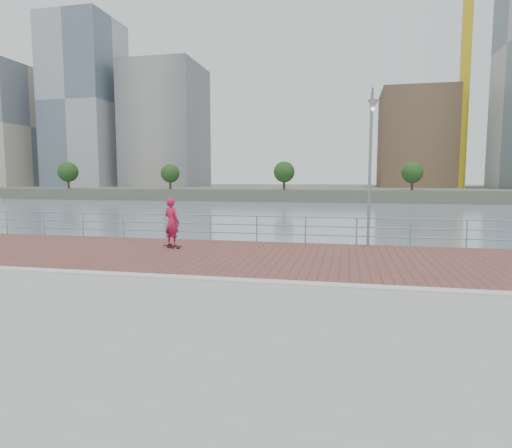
# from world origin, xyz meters

# --- Properties ---
(water) EXTENTS (400.00, 400.00, 0.00)m
(water) POSITION_xyz_m (0.00, 0.00, -2.00)
(water) COLOR slate
(water) RESTS_ON ground
(seawall) EXTENTS (40.00, 24.00, 2.00)m
(seawall) POSITION_xyz_m (0.00, -5.00, -1.00)
(seawall) COLOR gray
(seawall) RESTS_ON ground
(brick_lane) EXTENTS (40.00, 6.80, 0.02)m
(brick_lane) POSITION_xyz_m (0.00, 3.60, 0.01)
(brick_lane) COLOR brown
(brick_lane) RESTS_ON seawall
(curb) EXTENTS (40.00, 0.40, 0.06)m
(curb) POSITION_xyz_m (0.00, 0.00, 0.03)
(curb) COLOR #B7B5AD
(curb) RESTS_ON seawall
(far_shore) EXTENTS (320.00, 95.00, 2.50)m
(far_shore) POSITION_xyz_m (0.00, 122.50, -0.75)
(far_shore) COLOR #4C5142
(far_shore) RESTS_ON ground
(guardrail) EXTENTS (39.06, 0.06, 1.13)m
(guardrail) POSITION_xyz_m (0.00, 7.00, 0.69)
(guardrail) COLOR #8C9EA8
(guardrail) RESTS_ON brick_lane
(street_lamp) EXTENTS (0.42, 1.22, 5.74)m
(street_lamp) POSITION_xyz_m (3.51, 6.08, 4.08)
(street_lamp) COLOR gray
(street_lamp) RESTS_ON brick_lane
(skateboard) EXTENTS (0.81, 0.48, 0.09)m
(skateboard) POSITION_xyz_m (-3.84, 4.64, 0.09)
(skateboard) COLOR black
(skateboard) RESTS_ON brick_lane
(skateboarder) EXTENTS (0.78, 0.66, 1.83)m
(skateboarder) POSITION_xyz_m (-3.84, 4.64, 1.02)
(skateboarder) COLOR #B41842
(skateboarder) RESTS_ON skateboard
(tower_crane) EXTENTS (47.00, 2.00, 50.70)m
(tower_crane) POSITION_xyz_m (27.36, 104.00, 33.50)
(tower_crane) COLOR gold
(tower_crane) RESTS_ON far_shore
(skyline) EXTENTS (233.00, 41.00, 64.80)m
(skyline) POSITION_xyz_m (30.04, 104.17, 25.21)
(skyline) COLOR #ADA38E
(skyline) RESTS_ON far_shore
(shoreline_trees) EXTENTS (144.73, 4.94, 6.58)m
(shoreline_trees) POSITION_xyz_m (10.95, 77.00, 4.18)
(shoreline_trees) COLOR #473323
(shoreline_trees) RESTS_ON far_shore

